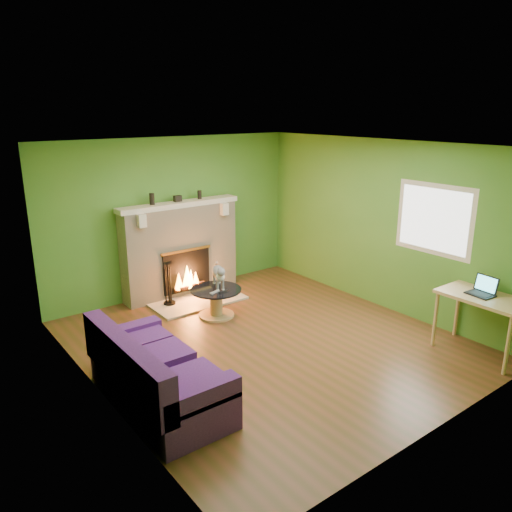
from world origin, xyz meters
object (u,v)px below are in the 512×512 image
(sofa, at_px, (154,376))
(desk, at_px, (484,303))
(cat, at_px, (218,275))
(coffee_table, at_px, (216,300))

(sofa, distance_m, desk, 4.11)
(desk, distance_m, cat, 3.66)
(sofa, bearing_deg, coffee_table, 41.05)
(coffee_table, xyz_separation_m, cat, (0.08, 0.05, 0.38))
(desk, xyz_separation_m, cat, (-1.94, 3.10, -0.07))
(desk, bearing_deg, coffee_table, 123.47)
(sofa, xyz_separation_m, desk, (3.81, -1.49, 0.37))
(sofa, height_order, cat, sofa)
(sofa, distance_m, cat, 2.49)
(sofa, relative_size, desk, 1.74)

